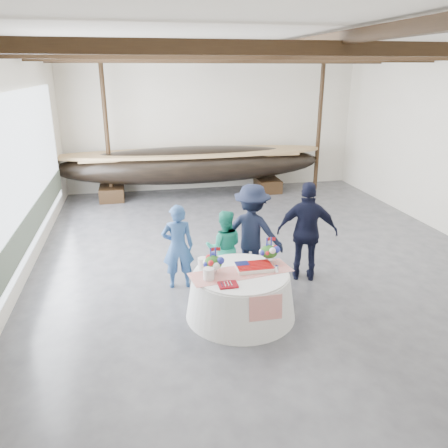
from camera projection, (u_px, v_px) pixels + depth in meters
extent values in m
cube|color=#3D3D42|center=(259.00, 251.00, 10.17)|extent=(10.00, 12.00, 0.01)
cube|color=silver|center=(213.00, 123.00, 14.96)|extent=(10.00, 0.02, 4.50)
cube|color=silver|center=(15.00, 165.00, 8.47)|extent=(0.02, 12.00, 4.50)
cube|color=white|center=(266.00, 43.00, 8.67)|extent=(10.00, 12.00, 0.01)
cube|color=black|center=(345.00, 48.00, 5.52)|extent=(9.80, 0.12, 0.18)
cube|color=black|center=(281.00, 55.00, 7.83)|extent=(9.80, 0.12, 0.18)
cube|color=black|center=(247.00, 58.00, 10.14)|extent=(9.80, 0.12, 0.18)
cube|color=black|center=(225.00, 60.00, 12.44)|extent=(9.80, 0.12, 0.18)
cube|color=black|center=(265.00, 49.00, 8.71)|extent=(0.15, 11.76, 0.15)
cylinder|color=black|center=(106.00, 130.00, 13.43)|extent=(0.14, 0.14, 4.50)
cylinder|color=black|center=(319.00, 124.00, 14.76)|extent=(0.14, 0.14, 4.50)
cube|color=silver|center=(30.00, 167.00, 9.48)|extent=(0.02, 7.00, 3.20)
cube|color=#596654|center=(38.00, 215.00, 9.85)|extent=(0.02, 7.00, 0.60)
cube|color=black|center=(112.00, 193.00, 14.11)|extent=(0.77, 0.98, 0.44)
cube|color=black|center=(268.00, 185.00, 15.11)|extent=(0.77, 0.98, 0.44)
ellipsoid|color=black|center=(192.00, 165.00, 14.33)|extent=(8.75, 1.75, 1.20)
cube|color=#9E7A4C|center=(192.00, 155.00, 14.22)|extent=(7.00, 1.15, 0.07)
cone|color=silver|center=(241.00, 294.00, 7.42)|extent=(1.87, 1.87, 0.77)
cylinder|color=silver|center=(241.00, 273.00, 7.29)|extent=(1.59, 1.59, 0.04)
cube|color=red|center=(241.00, 272.00, 7.28)|extent=(1.79, 0.81, 0.01)
cube|color=white|center=(254.00, 267.00, 7.38)|extent=(0.60, 0.40, 0.07)
cylinder|color=white|center=(209.00, 274.00, 7.00)|extent=(0.18, 0.18, 0.20)
cylinder|color=white|center=(203.00, 263.00, 7.43)|extent=(0.18, 0.18, 0.17)
cube|color=maroon|center=(228.00, 285.00, 6.83)|extent=(0.30, 0.24, 0.03)
cone|color=silver|center=(276.00, 269.00, 7.26)|extent=(0.09, 0.09, 0.12)
imported|color=navy|center=(178.00, 247.00, 8.26)|extent=(0.62, 0.41, 1.66)
imported|color=#1C9477|center=(224.00, 247.00, 8.44)|extent=(0.81, 0.68, 1.49)
imported|color=black|center=(252.00, 232.00, 8.59)|extent=(1.45, 1.26, 1.94)
imported|color=black|center=(307.00, 232.00, 8.53)|extent=(1.27, 0.85, 2.00)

